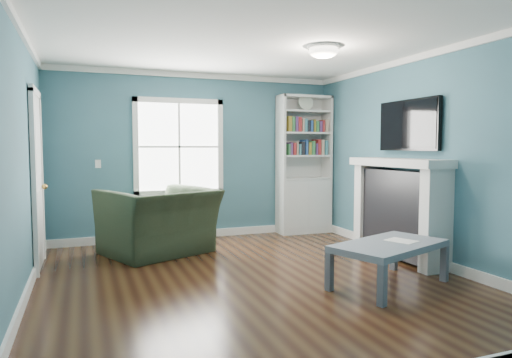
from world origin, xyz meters
name	(u,v)px	position (x,y,z in m)	size (l,w,h in m)	color
floor	(253,280)	(0.00, 0.00, 0.00)	(5.00, 5.00, 0.00)	black
room_walls	(253,134)	(0.00, 0.00, 1.58)	(5.00, 5.00, 5.00)	#375B6A
trim	(253,167)	(0.00, 0.00, 1.24)	(4.50, 5.00, 2.60)	white
window	(179,147)	(-0.30, 2.49, 1.45)	(1.40, 0.06, 1.50)	white
bookshelf	(304,178)	(1.77, 2.30, 0.92)	(0.90, 0.35, 2.31)	silver
fireplace	(399,210)	(2.08, 0.20, 0.64)	(0.44, 1.58, 1.30)	black
tv	(409,125)	(2.20, 0.20, 1.72)	(0.06, 1.10, 0.65)	black
door	(37,178)	(-2.22, 1.40, 1.07)	(0.12, 0.98, 2.17)	silver
ceiling_fixture	(324,50)	(0.90, 0.10, 2.55)	(0.38, 0.38, 0.15)	white
light_switch	(98,164)	(-1.50, 2.48, 1.20)	(0.08, 0.01, 0.12)	white
recliner	(159,210)	(-0.76, 1.60, 0.59)	(1.35, 0.88, 1.18)	black
coffee_table	(389,248)	(1.25, -0.70, 0.40)	(1.41, 1.08, 0.45)	#515661
paper_sheet	(401,241)	(1.42, -0.68, 0.46)	(0.23, 0.30, 0.00)	white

